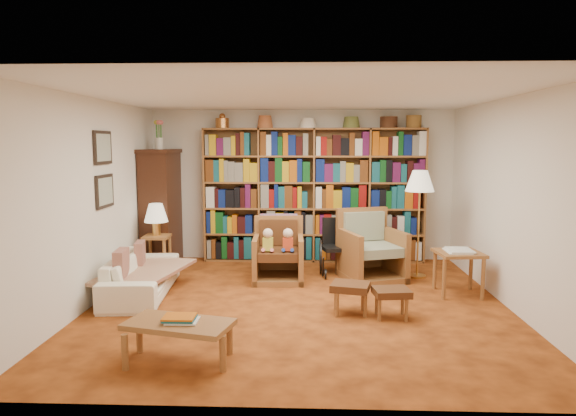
{
  "coord_description": "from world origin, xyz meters",
  "views": [
    {
      "loc": [
        0.1,
        -6.09,
        1.95
      ],
      "look_at": [
        -0.16,
        0.6,
        1.11
      ],
      "focal_mm": 32.0,
      "sensor_mm": 36.0,
      "label": 1
    }
  ],
  "objects_px": {
    "armchair_leather": "(279,254)",
    "floor_lamp": "(420,185)",
    "armchair_sage": "(371,252)",
    "footstool_a": "(350,289)",
    "side_table_papers": "(459,258)",
    "coffee_table": "(179,327)",
    "sofa": "(142,275)",
    "footstool_b": "(392,294)",
    "wheelchair": "(336,249)",
    "side_table_lamp": "(157,246)"
  },
  "relations": [
    {
      "from": "side_table_lamp",
      "to": "coffee_table",
      "type": "distance_m",
      "value": 3.28
    },
    {
      "from": "side_table_papers",
      "to": "coffee_table",
      "type": "height_order",
      "value": "side_table_papers"
    },
    {
      "from": "coffee_table",
      "to": "armchair_leather",
      "type": "bearing_deg",
      "value": 75.74
    },
    {
      "from": "wheelchair",
      "to": "coffee_table",
      "type": "height_order",
      "value": "wheelchair"
    },
    {
      "from": "sofa",
      "to": "footstool_a",
      "type": "height_order",
      "value": "sofa"
    },
    {
      "from": "sofa",
      "to": "wheelchair",
      "type": "distance_m",
      "value": 2.84
    },
    {
      "from": "wheelchair",
      "to": "footstool_b",
      "type": "xyz_separation_m",
      "value": [
        0.52,
        -1.97,
        -0.11
      ]
    },
    {
      "from": "footstool_a",
      "to": "footstool_b",
      "type": "bearing_deg",
      "value": -15.51
    },
    {
      "from": "armchair_sage",
      "to": "footstool_a",
      "type": "height_order",
      "value": "armchair_sage"
    },
    {
      "from": "floor_lamp",
      "to": "footstool_b",
      "type": "relative_size",
      "value": 3.65
    },
    {
      "from": "wheelchair",
      "to": "floor_lamp",
      "type": "distance_m",
      "value": 1.54
    },
    {
      "from": "floor_lamp",
      "to": "side_table_papers",
      "type": "bearing_deg",
      "value": -68.87
    },
    {
      "from": "armchair_sage",
      "to": "armchair_leather",
      "type": "bearing_deg",
      "value": -174.19
    },
    {
      "from": "footstool_b",
      "to": "coffee_table",
      "type": "height_order",
      "value": "coffee_table"
    },
    {
      "from": "sofa",
      "to": "coffee_table",
      "type": "xyz_separation_m",
      "value": [
        1.0,
        -2.04,
        0.07
      ]
    },
    {
      "from": "floor_lamp",
      "to": "wheelchair",
      "type": "bearing_deg",
      "value": 172.31
    },
    {
      "from": "footstool_b",
      "to": "wheelchair",
      "type": "bearing_deg",
      "value": 104.78
    },
    {
      "from": "armchair_sage",
      "to": "coffee_table",
      "type": "xyz_separation_m",
      "value": [
        -2.07,
        -3.01,
        -0.06
      ]
    },
    {
      "from": "footstool_b",
      "to": "floor_lamp",
      "type": "bearing_deg",
      "value": 69.74
    },
    {
      "from": "armchair_leather",
      "to": "side_table_papers",
      "type": "relative_size",
      "value": 1.5
    },
    {
      "from": "footstool_a",
      "to": "armchair_sage",
      "type": "bearing_deg",
      "value": 75.17
    },
    {
      "from": "armchair_leather",
      "to": "footstool_a",
      "type": "relative_size",
      "value": 1.84
    },
    {
      "from": "armchair_leather",
      "to": "floor_lamp",
      "type": "height_order",
      "value": "floor_lamp"
    },
    {
      "from": "footstool_a",
      "to": "footstool_b",
      "type": "distance_m",
      "value": 0.47
    },
    {
      "from": "coffee_table",
      "to": "floor_lamp",
      "type": "bearing_deg",
      "value": 47.98
    },
    {
      "from": "side_table_papers",
      "to": "sofa",
      "type": "bearing_deg",
      "value": -177.94
    },
    {
      "from": "armchair_sage",
      "to": "floor_lamp",
      "type": "bearing_deg",
      "value": 4.08
    },
    {
      "from": "side_table_lamp",
      "to": "side_table_papers",
      "type": "distance_m",
      "value": 4.3
    },
    {
      "from": "side_table_papers",
      "to": "footstool_b",
      "type": "bearing_deg",
      "value": -137.1
    },
    {
      "from": "side_table_lamp",
      "to": "armchair_leather",
      "type": "relative_size",
      "value": 0.65
    },
    {
      "from": "armchair_sage",
      "to": "side_table_papers",
      "type": "xyz_separation_m",
      "value": [
        1.02,
        -0.82,
        0.1
      ]
    },
    {
      "from": "wheelchair",
      "to": "footstool_b",
      "type": "height_order",
      "value": "wheelchair"
    },
    {
      "from": "side_table_papers",
      "to": "footstool_b",
      "type": "xyz_separation_m",
      "value": [
        -1.0,
        -0.93,
        -0.21
      ]
    },
    {
      "from": "floor_lamp",
      "to": "footstool_b",
      "type": "distance_m",
      "value": 2.21
    },
    {
      "from": "side_table_lamp",
      "to": "armchair_leather",
      "type": "height_order",
      "value": "armchair_leather"
    },
    {
      "from": "armchair_leather",
      "to": "side_table_papers",
      "type": "xyz_separation_m",
      "value": [
        2.37,
        -0.69,
        0.11
      ]
    },
    {
      "from": "floor_lamp",
      "to": "armchair_leather",
      "type": "bearing_deg",
      "value": -174.78
    },
    {
      "from": "footstool_b",
      "to": "side_table_papers",
      "type": "bearing_deg",
      "value": 42.9
    },
    {
      "from": "sofa",
      "to": "floor_lamp",
      "type": "height_order",
      "value": "floor_lamp"
    },
    {
      "from": "wheelchair",
      "to": "coffee_table",
      "type": "relative_size",
      "value": 0.82
    },
    {
      "from": "side_table_papers",
      "to": "coffee_table",
      "type": "distance_m",
      "value": 3.8
    },
    {
      "from": "armchair_sage",
      "to": "footstool_a",
      "type": "distance_m",
      "value": 1.69
    },
    {
      "from": "side_table_papers",
      "to": "footstool_b",
      "type": "relative_size",
      "value": 1.42
    },
    {
      "from": "sofa",
      "to": "side_table_papers",
      "type": "bearing_deg",
      "value": -92.85
    },
    {
      "from": "side_table_papers",
      "to": "armchair_sage",
      "type": "bearing_deg",
      "value": 141.11
    },
    {
      "from": "armchair_sage",
      "to": "coffee_table",
      "type": "relative_size",
      "value": 1.03
    },
    {
      "from": "armchair_leather",
      "to": "floor_lamp",
      "type": "xyz_separation_m",
      "value": [
        2.03,
        0.19,
        0.98
      ]
    },
    {
      "from": "armchair_sage",
      "to": "floor_lamp",
      "type": "height_order",
      "value": "floor_lamp"
    },
    {
      "from": "armchair_leather",
      "to": "wheelchair",
      "type": "xyz_separation_m",
      "value": [
        0.84,
        0.35,
        0.01
      ]
    },
    {
      "from": "sofa",
      "to": "coffee_table",
      "type": "relative_size",
      "value": 1.71
    }
  ]
}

